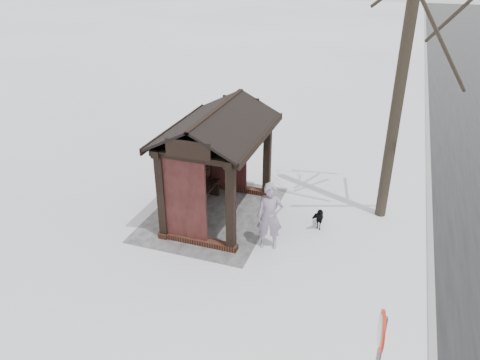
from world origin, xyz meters
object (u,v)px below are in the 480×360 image
pedestrian (270,216)px  dog (318,217)px  bus_shelter (212,141)px  road_sign (379,349)px

pedestrian → dog: (-1.34, 0.94, -0.59)m
bus_shelter → road_sign: size_ratio=1.58×
pedestrian → road_sign: (4.21, 2.77, 0.79)m
dog → bus_shelter: bearing=176.5°
bus_shelter → road_sign: bearing=41.6°
road_sign → pedestrian: bearing=-153.2°
bus_shelter → pedestrian: bus_shelter is taller
road_sign → bus_shelter: bearing=-144.9°
dog → pedestrian: bearing=-135.2°
dog → road_sign: road_sign is taller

